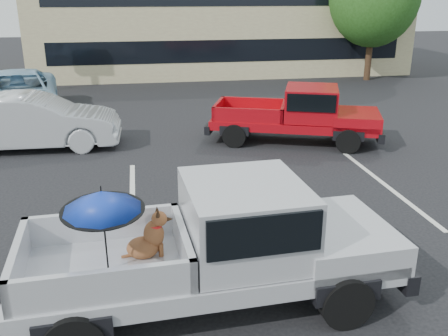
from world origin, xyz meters
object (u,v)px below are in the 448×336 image
at_px(silver_pickup, 229,239).
at_px(blue_suv, 18,95).
at_px(silver_sedan, 34,122).
at_px(red_pickup, 306,113).

bearing_deg(silver_pickup, blue_suv, 110.17).
relative_size(silver_pickup, silver_sedan, 1.19).
distance_m(red_pickup, silver_sedan, 8.01).
height_order(silver_pickup, blue_suv, silver_pickup).
height_order(silver_sedan, blue_suv, blue_suv).
distance_m(silver_sedan, blue_suv, 4.27).
distance_m(silver_pickup, red_pickup, 8.62).
relative_size(silver_pickup, blue_suv, 0.97).
bearing_deg(blue_suv, red_pickup, -37.15).
distance_m(silver_pickup, blue_suv, 13.77).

